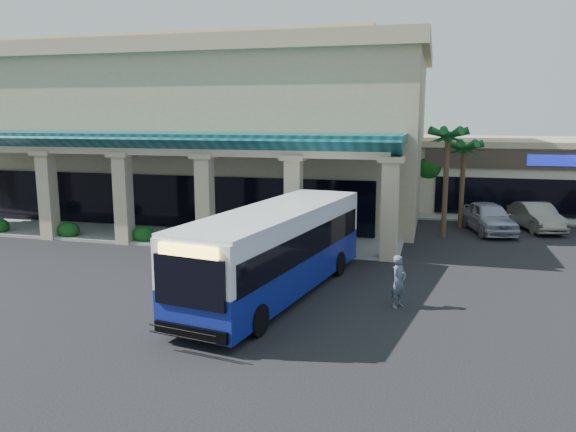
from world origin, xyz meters
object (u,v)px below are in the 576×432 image
(car_silver, at_px, (489,217))
(car_white, at_px, (536,217))
(pedestrian, at_px, (399,281))
(transit_bus, at_px, (276,252))

(car_silver, xyz_separation_m, car_white, (2.72, 1.40, -0.08))
(pedestrian, height_order, car_silver, pedestrian)
(transit_bus, relative_size, car_silver, 2.29)
(pedestrian, height_order, car_white, pedestrian)
(transit_bus, height_order, car_silver, transit_bus)
(transit_bus, bearing_deg, pedestrian, 6.82)
(pedestrian, xyz_separation_m, car_white, (6.86, 15.60, -0.13))
(pedestrian, relative_size, car_silver, 0.36)
(transit_bus, bearing_deg, car_silver, 68.38)
(car_silver, bearing_deg, transit_bus, -135.40)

